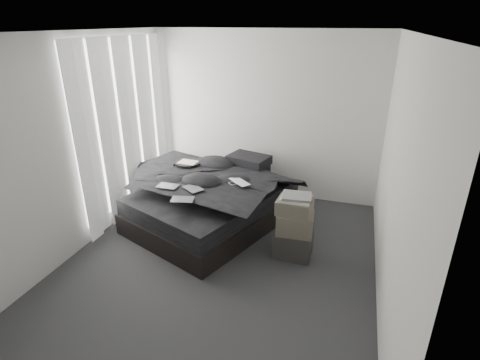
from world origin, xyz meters
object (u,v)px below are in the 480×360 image
(box_lower, at_px, (293,243))
(bed, at_px, (213,213))
(laptop, at_px, (236,178))
(side_stand, at_px, (189,184))

(box_lower, bearing_deg, bed, 158.86)
(laptop, bearing_deg, bed, -154.50)
(bed, distance_m, laptop, 0.75)
(laptop, xyz_separation_m, side_stand, (-0.93, 0.50, -0.42))
(box_lower, bearing_deg, side_stand, 153.80)
(box_lower, bearing_deg, laptop, 155.79)
(bed, height_order, box_lower, box_lower)
(side_stand, bearing_deg, bed, -36.25)
(bed, relative_size, laptop, 6.24)
(laptop, distance_m, side_stand, 1.14)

